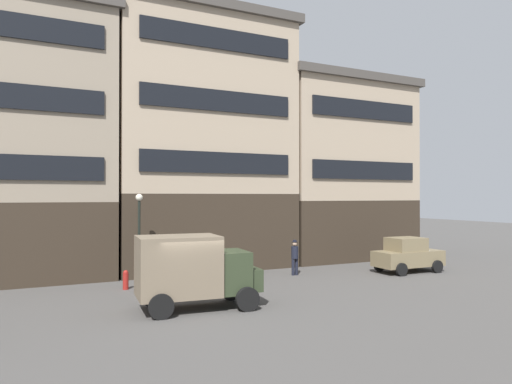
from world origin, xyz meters
TOP-DOWN VIEW (x-y plane):
  - ground_plane at (0.00, 0.00)m, footprint 120.00×120.00m
  - building_center_left at (-5.55, 9.55)m, footprint 9.02×5.94m
  - building_center_right at (3.76, 9.55)m, footprint 10.29×5.94m
  - building_far_right at (13.31, 9.55)m, footprint 9.50×5.94m
  - delivery_truck_near at (0.17, 0.01)m, footprint 4.48×2.45m
  - sedan_dark at (12.92, 2.87)m, footprint 3.73×1.93m
  - pedestrian_officer at (7.06, 4.65)m, footprint 0.48×0.48m
  - streetlamp_curbside at (-0.60, 5.56)m, footprint 0.32×0.32m
  - fire_hydrant_curbside at (-1.36, 4.69)m, footprint 0.24×0.24m

SIDE VIEW (x-z plane):
  - ground_plane at x=0.00m, z-range 0.00..0.00m
  - fire_hydrant_curbside at x=-1.36m, z-range 0.01..0.84m
  - sedan_dark at x=12.92m, z-range 0.00..1.83m
  - pedestrian_officer at x=7.06m, z-range 0.08..1.88m
  - delivery_truck_near at x=0.17m, z-range 0.11..2.73m
  - streetlamp_curbside at x=-0.60m, z-range 0.61..4.73m
  - building_far_right at x=13.31m, z-range 0.04..11.68m
  - building_center_left at x=-5.55m, z-range 0.04..13.48m
  - building_center_right at x=3.76m, z-range 0.04..14.38m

